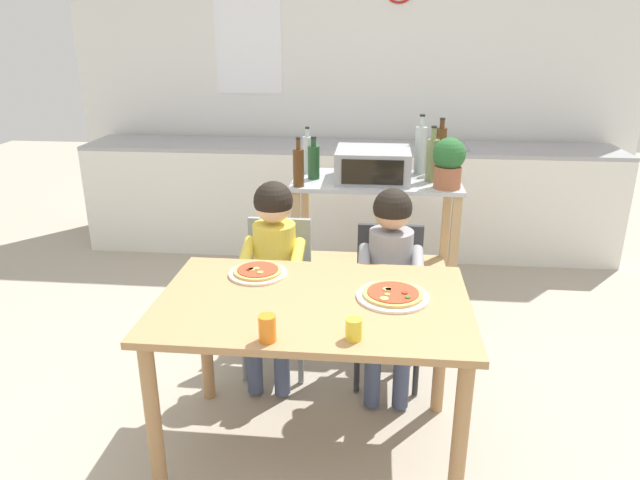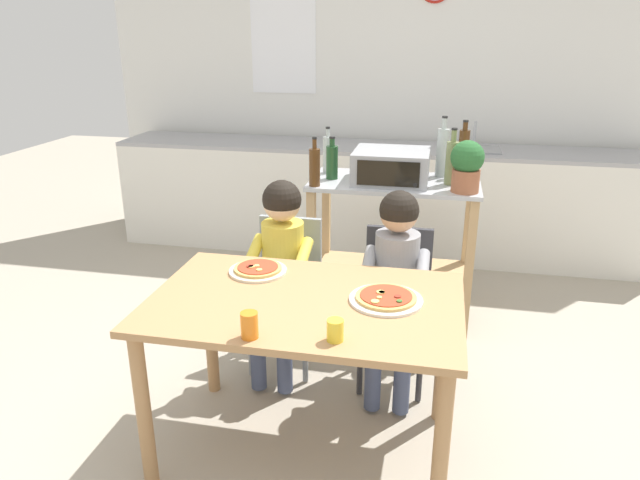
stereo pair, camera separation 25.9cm
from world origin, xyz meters
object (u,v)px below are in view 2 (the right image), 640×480
at_px(bottle_dark_olive_oil, 328,154).
at_px(dining_chair_left, 287,282).
at_px(toaster_oven, 391,166).
at_px(bottle_brown_beer, 463,152).
at_px(drinking_cup_orange, 249,325).
at_px(bottle_clear_vinegar, 315,166).
at_px(bottle_slim_sauce, 452,162).
at_px(pizza_plate_cream, 258,270).
at_px(kitchen_island_cart, 393,229).
at_px(dining_chair_right, 396,296).
at_px(potted_herb_plant, 467,165).
at_px(child_in_yellow_shirt, 280,255).
at_px(child_in_grey_shirt, 395,270).
at_px(pizza_plate_white, 386,298).
at_px(bottle_tall_green_wine, 442,152).
at_px(bottle_squat_spirits, 332,161).
at_px(dining_table, 305,323).
at_px(drinking_cup_yellow, 335,330).

relative_size(bottle_dark_olive_oil, dining_chair_left, 0.36).
relative_size(toaster_oven, bottle_dark_olive_oil, 1.52).
distance_m(bottle_brown_beer, drinking_cup_orange, 2.07).
xyz_separation_m(bottle_clear_vinegar, bottle_slim_sauce, (0.78, 0.20, 0.02)).
xyz_separation_m(bottle_brown_beer, dining_chair_left, (-0.91, -0.85, -0.58)).
bearing_deg(pizza_plate_cream, dining_chair_left, 89.98).
bearing_deg(pizza_plate_cream, bottle_clear_vinegar, 86.15).
bearing_deg(kitchen_island_cart, dining_chair_right, -83.08).
xyz_separation_m(bottle_slim_sauce, potted_herb_plant, (0.08, -0.16, 0.02)).
height_order(bottle_brown_beer, child_in_yellow_shirt, bottle_brown_beer).
bearing_deg(child_in_grey_shirt, pizza_plate_cream, -152.05).
distance_m(pizza_plate_white, drinking_cup_orange, 0.59).
relative_size(bottle_tall_green_wine, child_in_yellow_shirt, 0.36).
height_order(bottle_clear_vinegar, bottle_squat_spirits, bottle_clear_vinegar).
relative_size(bottle_squat_spirits, potted_herb_plant, 0.89).
xyz_separation_m(toaster_oven, dining_chair_right, (0.11, -0.68, -0.52)).
relative_size(toaster_oven, drinking_cup_orange, 4.53).
bearing_deg(dining_chair_right, dining_table, -115.97).
bearing_deg(kitchen_island_cart, bottle_brown_beer, 27.12).
bearing_deg(dining_chair_right, bottle_tall_green_wine, 78.11).
distance_m(bottle_clear_vinegar, dining_chair_right, 0.91).
bearing_deg(bottle_squat_spirits, bottle_dark_olive_oil, 110.66).
xyz_separation_m(bottle_tall_green_wine, drinking_cup_yellow, (-0.33, -1.85, -0.28)).
bearing_deg(drinking_cup_yellow, kitchen_island_cart, 87.96).
bearing_deg(drinking_cup_orange, kitchen_island_cart, 78.06).
bearing_deg(dining_chair_left, bottle_brown_beer, 43.17).
height_order(kitchen_island_cart, bottle_brown_beer, bottle_brown_beer).
height_order(bottle_squat_spirits, child_in_grey_shirt, bottle_squat_spirits).
bearing_deg(bottle_tall_green_wine, bottle_squat_spirits, -162.52).
height_order(pizza_plate_cream, pizza_plate_white, same).
xyz_separation_m(bottle_slim_sauce, drinking_cup_yellow, (-0.39, -1.66, -0.26)).
height_order(bottle_brown_beer, dining_chair_right, bottle_brown_beer).
xyz_separation_m(pizza_plate_cream, drinking_cup_orange, (0.15, -0.57, 0.04)).
height_order(child_in_grey_shirt, pizza_plate_white, child_in_grey_shirt).
bearing_deg(drinking_cup_yellow, bottle_brown_beer, 76.30).
height_order(toaster_oven, bottle_squat_spirits, bottle_squat_spirits).
bearing_deg(bottle_slim_sauce, toaster_oven, -178.71).
bearing_deg(potted_herb_plant, pizza_plate_white, -105.70).
bearing_deg(pizza_plate_cream, drinking_cup_orange, -75.20).
distance_m(bottle_clear_vinegar, bottle_dark_olive_oil, 0.34).
xyz_separation_m(bottle_brown_beer, dining_chair_right, (-0.31, -0.90, -0.58)).
bearing_deg(potted_herb_plant, bottle_clear_vinegar, -176.88).
bearing_deg(dining_chair_left, pizza_plate_cream, -90.02).
xyz_separation_m(toaster_oven, child_in_grey_shirt, (0.11, -0.80, -0.33)).
bearing_deg(dining_chair_left, bottle_dark_olive_oil, 84.62).
height_order(dining_chair_right, pizza_plate_white, dining_chair_right).
xyz_separation_m(toaster_oven, child_in_yellow_shirt, (-0.49, -0.75, -0.32)).
height_order(bottle_clear_vinegar, dining_chair_left, bottle_clear_vinegar).
relative_size(bottle_slim_sauce, bottle_brown_beer, 0.95).
relative_size(bottle_clear_vinegar, dining_table, 0.23).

